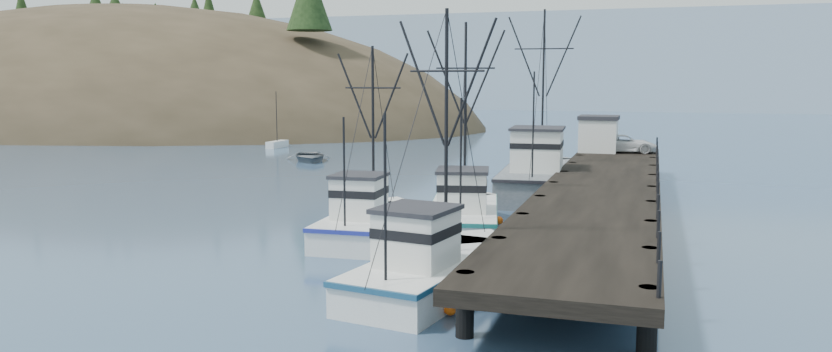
{
  "coord_description": "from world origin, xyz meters",
  "views": [
    {
      "loc": [
        16.55,
        -24.79,
        7.71
      ],
      "look_at": [
        4.57,
        12.48,
        2.5
      ],
      "focal_mm": 32.0,
      "sensor_mm": 36.0,
      "label": 1
    }
  ],
  "objects_px": {
    "pier": "(602,190)",
    "pickup_truck": "(625,144)",
    "pier_shed": "(598,133)",
    "trawler_far": "(464,214)",
    "trawler_mid": "(368,222)",
    "work_vessel": "(539,176)",
    "trawler_near": "(434,268)",
    "motorboat": "(310,161)"
  },
  "relations": [
    {
      "from": "trawler_near",
      "to": "pier_shed",
      "type": "relative_size",
      "value": 3.29
    },
    {
      "from": "pier",
      "to": "pickup_truck",
      "type": "bearing_deg",
      "value": 88.5
    },
    {
      "from": "trawler_near",
      "to": "trawler_mid",
      "type": "bearing_deg",
      "value": 126.59
    },
    {
      "from": "pier_shed",
      "to": "pickup_truck",
      "type": "xyz_separation_m",
      "value": [
        1.97,
        0.0,
        -0.74
      ]
    },
    {
      "from": "trawler_near",
      "to": "pickup_truck",
      "type": "height_order",
      "value": "trawler_near"
    },
    {
      "from": "work_vessel",
      "to": "pier_shed",
      "type": "height_order",
      "value": "work_vessel"
    },
    {
      "from": "pier",
      "to": "pickup_truck",
      "type": "xyz_separation_m",
      "value": [
        0.47,
        18.0,
        0.99
      ]
    },
    {
      "from": "trawler_near",
      "to": "work_vessel",
      "type": "distance_m",
      "value": 23.55
    },
    {
      "from": "trawler_mid",
      "to": "trawler_far",
      "type": "height_order",
      "value": "trawler_far"
    },
    {
      "from": "pier",
      "to": "motorboat",
      "type": "bearing_deg",
      "value": 142.43
    },
    {
      "from": "trawler_mid",
      "to": "motorboat",
      "type": "bearing_deg",
      "value": 120.64
    },
    {
      "from": "motorboat",
      "to": "work_vessel",
      "type": "bearing_deg",
      "value": -59.7
    },
    {
      "from": "pier",
      "to": "motorboat",
      "type": "distance_m",
      "value": 35.2
    },
    {
      "from": "trawler_mid",
      "to": "motorboat",
      "type": "xyz_separation_m",
      "value": [
        -17.48,
        29.51,
        -0.82
      ]
    },
    {
      "from": "trawler_near",
      "to": "trawler_mid",
      "type": "height_order",
      "value": "trawler_near"
    },
    {
      "from": "pier",
      "to": "trawler_mid",
      "type": "distance_m",
      "value": 13.18
    },
    {
      "from": "work_vessel",
      "to": "pickup_truck",
      "type": "xyz_separation_m",
      "value": [
        5.02,
        9.95,
        1.45
      ]
    },
    {
      "from": "pier_shed",
      "to": "trawler_mid",
      "type": "bearing_deg",
      "value": -108.81
    },
    {
      "from": "pier_shed",
      "to": "pickup_truck",
      "type": "bearing_deg",
      "value": 0.0
    },
    {
      "from": "work_vessel",
      "to": "pickup_truck",
      "type": "height_order",
      "value": "work_vessel"
    },
    {
      "from": "trawler_far",
      "to": "pickup_truck",
      "type": "relative_size",
      "value": 2.22
    },
    {
      "from": "pier",
      "to": "pickup_truck",
      "type": "height_order",
      "value": "pickup_truck"
    },
    {
      "from": "pier",
      "to": "motorboat",
      "type": "xyz_separation_m",
      "value": [
        -27.86,
        21.44,
        -1.69
      ]
    },
    {
      "from": "pier",
      "to": "trawler_far",
      "type": "height_order",
      "value": "trawler_far"
    },
    {
      "from": "work_vessel",
      "to": "pier_shed",
      "type": "distance_m",
      "value": 10.64
    },
    {
      "from": "pier",
      "to": "trawler_near",
      "type": "height_order",
      "value": "trawler_near"
    },
    {
      "from": "motorboat",
      "to": "pier_shed",
      "type": "bearing_deg",
      "value": -37.26
    },
    {
      "from": "pier",
      "to": "work_vessel",
      "type": "distance_m",
      "value": 9.26
    },
    {
      "from": "pickup_truck",
      "to": "work_vessel",
      "type": "bearing_deg",
      "value": 145.28
    },
    {
      "from": "trawler_near",
      "to": "motorboat",
      "type": "bearing_deg",
      "value": 121.91
    },
    {
      "from": "pier",
      "to": "trawler_near",
      "type": "distance_m",
      "value": 16.27
    },
    {
      "from": "trawler_near",
      "to": "pier_shed",
      "type": "distance_m",
      "value": 33.76
    },
    {
      "from": "trawler_far",
      "to": "pier",
      "type": "bearing_deg",
      "value": 35.47
    },
    {
      "from": "work_vessel",
      "to": "trawler_mid",
      "type": "bearing_deg",
      "value": -109.9
    },
    {
      "from": "trawler_near",
      "to": "pier",
      "type": "bearing_deg",
      "value": 72.55
    },
    {
      "from": "trawler_near",
      "to": "pier_shed",
      "type": "xyz_separation_m",
      "value": [
        3.37,
        33.5,
        2.6
      ]
    },
    {
      "from": "trawler_far",
      "to": "work_vessel",
      "type": "distance_m",
      "value": 12.85
    },
    {
      "from": "trawler_far",
      "to": "motorboat",
      "type": "height_order",
      "value": "trawler_far"
    },
    {
      "from": "trawler_far",
      "to": "pier_shed",
      "type": "xyz_separation_m",
      "value": [
        5.02,
        22.64,
        2.6
      ]
    },
    {
      "from": "trawler_mid",
      "to": "work_vessel",
      "type": "distance_m",
      "value": 17.15
    },
    {
      "from": "pier",
      "to": "trawler_far",
      "type": "xyz_separation_m",
      "value": [
        -6.52,
        -4.64,
        -0.87
      ]
    },
    {
      "from": "trawler_near",
      "to": "work_vessel",
      "type": "height_order",
      "value": "work_vessel"
    }
  ]
}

